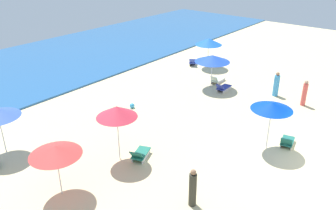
{
  "coord_description": "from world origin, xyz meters",
  "views": [
    {
      "loc": [
        -14.65,
        -3.16,
        9.42
      ],
      "look_at": [
        -0.99,
        7.92,
        1.16
      ],
      "focal_mm": 36.75,
      "sensor_mm": 36.0,
      "label": 1
    }
  ],
  "objects_px": {
    "lounge_chair_2_0": "(218,80)",
    "beachgoer_2": "(276,85)",
    "umbrella_0": "(272,106)",
    "lounge_chair_3_0": "(140,154)",
    "umbrella_2": "(212,58)",
    "lounge_chair_2_1": "(223,88)",
    "lounge_chair_1_0": "(193,62)",
    "umbrella_5": "(55,151)",
    "beachgoer_3": "(193,188)",
    "beachgoer_0": "(304,93)",
    "umbrella_1": "(209,42)",
    "umbrella_3": "(117,112)",
    "beach_ball_0": "(132,106)",
    "lounge_chair_0_0": "(287,142)"
  },
  "relations": [
    {
      "from": "beachgoer_0",
      "to": "umbrella_0",
      "type": "bearing_deg",
      "value": 145.12
    },
    {
      "from": "lounge_chair_2_0",
      "to": "lounge_chair_2_1",
      "type": "relative_size",
      "value": 1.08
    },
    {
      "from": "beachgoer_0",
      "to": "beachgoer_3",
      "type": "xyz_separation_m",
      "value": [
        -12.12,
        0.1,
        -0.02
      ]
    },
    {
      "from": "umbrella_2",
      "to": "beach_ball_0",
      "type": "height_order",
      "value": "umbrella_2"
    },
    {
      "from": "umbrella_0",
      "to": "umbrella_3",
      "type": "bearing_deg",
      "value": 136.59
    },
    {
      "from": "lounge_chair_2_1",
      "to": "umbrella_3",
      "type": "xyz_separation_m",
      "value": [
        -10.52,
        -0.5,
        2.3
      ]
    },
    {
      "from": "lounge_chair_0_0",
      "to": "umbrella_2",
      "type": "xyz_separation_m",
      "value": [
        4.27,
        7.34,
        1.94
      ]
    },
    {
      "from": "umbrella_0",
      "to": "lounge_chair_2_1",
      "type": "height_order",
      "value": "umbrella_0"
    },
    {
      "from": "umbrella_5",
      "to": "beachgoer_3",
      "type": "bearing_deg",
      "value": -58.23
    },
    {
      "from": "umbrella_3",
      "to": "lounge_chair_3_0",
      "type": "bearing_deg",
      "value": -52.0
    },
    {
      "from": "umbrella_2",
      "to": "umbrella_1",
      "type": "bearing_deg",
      "value": 36.19
    },
    {
      "from": "lounge_chair_0_0",
      "to": "lounge_chair_2_1",
      "type": "relative_size",
      "value": 0.95
    },
    {
      "from": "umbrella_1",
      "to": "umbrella_5",
      "type": "bearing_deg",
      "value": -166.47
    },
    {
      "from": "umbrella_2",
      "to": "beachgoer_2",
      "type": "height_order",
      "value": "umbrella_2"
    },
    {
      "from": "lounge_chair_2_0",
      "to": "umbrella_0",
      "type": "bearing_deg",
      "value": 133.89
    },
    {
      "from": "lounge_chair_2_0",
      "to": "umbrella_3",
      "type": "height_order",
      "value": "umbrella_3"
    },
    {
      "from": "lounge_chair_1_0",
      "to": "beachgoer_2",
      "type": "xyz_separation_m",
      "value": [
        -1.91,
        -8.2,
        0.53
      ]
    },
    {
      "from": "beachgoer_0",
      "to": "beachgoer_2",
      "type": "xyz_separation_m",
      "value": [
        0.34,
        2.01,
        -0.04
      ]
    },
    {
      "from": "lounge_chair_2_1",
      "to": "lounge_chair_1_0",
      "type": "bearing_deg",
      "value": -35.46
    },
    {
      "from": "beachgoer_3",
      "to": "beach_ball_0",
      "type": "distance_m",
      "value": 9.5
    },
    {
      "from": "lounge_chair_1_0",
      "to": "lounge_chair_2_1",
      "type": "distance_m",
      "value": 6.07
    },
    {
      "from": "lounge_chair_3_0",
      "to": "beachgoer_0",
      "type": "relative_size",
      "value": 0.86
    },
    {
      "from": "lounge_chair_2_0",
      "to": "umbrella_5",
      "type": "relative_size",
      "value": 0.64
    },
    {
      "from": "umbrella_3",
      "to": "beachgoer_3",
      "type": "relative_size",
      "value": 1.67
    },
    {
      "from": "umbrella_2",
      "to": "beachgoer_2",
      "type": "bearing_deg",
      "value": -70.31
    },
    {
      "from": "lounge_chair_2_0",
      "to": "beach_ball_0",
      "type": "distance_m",
      "value": 7.44
    },
    {
      "from": "umbrella_0",
      "to": "lounge_chair_3_0",
      "type": "distance_m",
      "value": 6.75
    },
    {
      "from": "umbrella_0",
      "to": "beachgoer_3",
      "type": "distance_m",
      "value": 6.04
    },
    {
      "from": "beachgoer_2",
      "to": "beachgoer_3",
      "type": "relative_size",
      "value": 1.0
    },
    {
      "from": "umbrella_0",
      "to": "beachgoer_2",
      "type": "xyz_separation_m",
      "value": [
        6.65,
        2.4,
        -1.58
      ]
    },
    {
      "from": "lounge_chair_1_0",
      "to": "beach_ball_0",
      "type": "bearing_deg",
      "value": 73.31
    },
    {
      "from": "lounge_chair_2_0",
      "to": "umbrella_5",
      "type": "distance_m",
      "value": 15.15
    },
    {
      "from": "lounge_chair_2_1",
      "to": "umbrella_3",
      "type": "distance_m",
      "value": 10.78
    },
    {
      "from": "lounge_chair_1_0",
      "to": "beachgoer_0",
      "type": "relative_size",
      "value": 0.84
    },
    {
      "from": "lounge_chair_0_0",
      "to": "beachgoer_2",
      "type": "height_order",
      "value": "beachgoer_2"
    },
    {
      "from": "lounge_chair_1_0",
      "to": "lounge_chair_2_1",
      "type": "xyz_separation_m",
      "value": [
        -3.42,
        -5.02,
        -0.02
      ]
    },
    {
      "from": "umbrella_1",
      "to": "beachgoer_0",
      "type": "xyz_separation_m",
      "value": [
        -2.5,
        -8.91,
        -1.36
      ]
    },
    {
      "from": "lounge_chair_3_0",
      "to": "umbrella_5",
      "type": "xyz_separation_m",
      "value": [
        -3.9,
        0.79,
        1.83
      ]
    },
    {
      "from": "lounge_chair_2_0",
      "to": "beachgoer_0",
      "type": "relative_size",
      "value": 0.86
    },
    {
      "from": "lounge_chair_2_0",
      "to": "beachgoer_2",
      "type": "bearing_deg",
      "value": -178.32
    },
    {
      "from": "umbrella_0",
      "to": "umbrella_3",
      "type": "xyz_separation_m",
      "value": [
        -5.37,
        5.08,
        0.17
      ]
    },
    {
      "from": "umbrella_0",
      "to": "lounge_chair_3_0",
      "type": "relative_size",
      "value": 1.75
    },
    {
      "from": "beachgoer_0",
      "to": "beachgoer_2",
      "type": "distance_m",
      "value": 2.04
    },
    {
      "from": "lounge_chair_3_0",
      "to": "beachgoer_3",
      "type": "distance_m",
      "value": 3.99
    },
    {
      "from": "umbrella_0",
      "to": "umbrella_2",
      "type": "distance_m",
      "value": 8.38
    },
    {
      "from": "umbrella_1",
      "to": "umbrella_5",
      "type": "xyz_separation_m",
      "value": [
        -17.48,
        -4.2,
        -0.08
      ]
    },
    {
      "from": "beachgoer_2",
      "to": "beachgoer_0",
      "type": "bearing_deg",
      "value": 58.42
    },
    {
      "from": "umbrella_2",
      "to": "lounge_chair_2_0",
      "type": "distance_m",
      "value": 2.27
    },
    {
      "from": "umbrella_2",
      "to": "lounge_chair_2_0",
      "type": "height_order",
      "value": "umbrella_2"
    },
    {
      "from": "umbrella_0",
      "to": "lounge_chair_3_0",
      "type": "bearing_deg",
      "value": 137.9
    }
  ]
}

